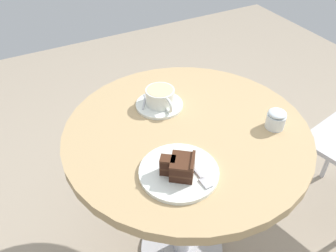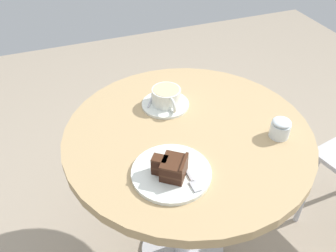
{
  "view_description": "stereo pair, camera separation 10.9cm",
  "coord_description": "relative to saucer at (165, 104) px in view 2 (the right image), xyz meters",
  "views": [
    {
      "loc": [
        0.75,
        -0.47,
        1.43
      ],
      "look_at": [
        -0.0,
        -0.07,
        0.73
      ],
      "focal_mm": 38.0,
      "sensor_mm": 36.0,
      "label": 1
    },
    {
      "loc": [
        0.79,
        -0.37,
        1.43
      ],
      "look_at": [
        -0.0,
        -0.07,
        0.73
      ],
      "focal_mm": 38.0,
      "sensor_mm": 36.0,
      "label": 2
    }
  ],
  "objects": [
    {
      "name": "napkin",
      "position": [
        0.32,
        -0.1,
        -0.0
      ],
      "size": [
        0.21,
        0.22,
        0.0
      ],
      "rotation": [
        0.0,
        0.0,
        5.17
      ],
      "color": "tan",
      "rests_on": "cafe_table"
    },
    {
      "name": "coffee_cup",
      "position": [
        0.0,
        0.0,
        0.03
      ],
      "size": [
        0.14,
        0.1,
        0.06
      ],
      "color": "silver",
      "rests_on": "saucer"
    },
    {
      "name": "sugar_pot",
      "position": [
        0.28,
        0.28,
        0.03
      ],
      "size": [
        0.06,
        0.06,
        0.06
      ],
      "color": "silver",
      "rests_on": "cafe_table"
    },
    {
      "name": "teaspoon",
      "position": [
        -0.05,
        -0.03,
        0.01
      ],
      "size": [
        0.08,
        0.06,
        0.0
      ],
      "rotation": [
        0.0,
        0.0,
        2.58
      ],
      "color": "#B7B7BC",
      "rests_on": "saucer"
    },
    {
      "name": "ground_plane",
      "position": [
        0.16,
        0.02,
        -0.7
      ],
      "size": [
        4.4,
        4.4,
        0.01
      ],
      "primitive_type": "cube",
      "color": "gray",
      "rests_on": "ground"
    },
    {
      "name": "fork",
      "position": [
        0.35,
        -0.06,
        0.01
      ],
      "size": [
        0.15,
        0.02,
        0.0
      ],
      "rotation": [
        0.0,
        0.0,
        0.01
      ],
      "color": "#B7B7BC",
      "rests_on": "cake_plate"
    },
    {
      "name": "saucer",
      "position": [
        0.0,
        0.0,
        0.0
      ],
      "size": [
        0.17,
        0.17,
        0.01
      ],
      "color": "silver",
      "rests_on": "cafe_table"
    },
    {
      "name": "cafe_table",
      "position": [
        0.16,
        0.02,
        -0.12
      ],
      "size": [
        0.8,
        0.8,
        0.69
      ],
      "color": "tan",
      "rests_on": "ground"
    },
    {
      "name": "cake_slice",
      "position": [
        0.33,
        -0.1,
        0.04
      ],
      "size": [
        0.1,
        0.1,
        0.06
      ],
      "rotation": [
        0.0,
        0.0,
        4.07
      ],
      "color": "#381E14",
      "rests_on": "cake_plate"
    },
    {
      "name": "cake_plate",
      "position": [
        0.31,
        -0.1,
        0.0
      ],
      "size": [
        0.23,
        0.23,
        0.01
      ],
      "color": "silver",
      "rests_on": "cafe_table"
    }
  ]
}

